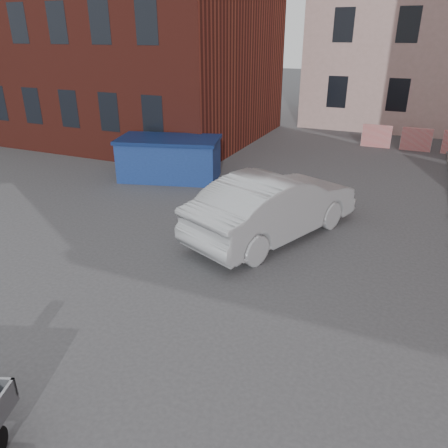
% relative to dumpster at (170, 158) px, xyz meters
% --- Properties ---
extents(ground, '(120.00, 120.00, 0.00)m').
position_rel_dumpster_xyz_m(ground, '(3.76, -7.02, -0.75)').
color(ground, '#38383A').
rests_on(ground, ground).
extents(far_building, '(6.00, 6.00, 8.00)m').
position_rel_dumpster_xyz_m(far_building, '(-16.24, 14.98, 3.25)').
color(far_building, maroon).
rests_on(far_building, ground).
extents(barriers, '(4.70, 0.18, 1.00)m').
position_rel_dumpster_xyz_m(barriers, '(7.96, 7.98, -0.25)').
color(barriers, red).
rests_on(barriers, ground).
extents(dumpster, '(3.90, 2.71, 1.48)m').
position_rel_dumpster_xyz_m(dumpster, '(0.00, 0.00, 0.00)').
color(dumpster, navy).
rests_on(dumpster, ground).
extents(silver_car, '(3.56, 5.34, 1.66)m').
position_rel_dumpster_xyz_m(silver_car, '(4.90, -3.12, 0.09)').
color(silver_car, '#A3A6AB').
rests_on(silver_car, ground).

